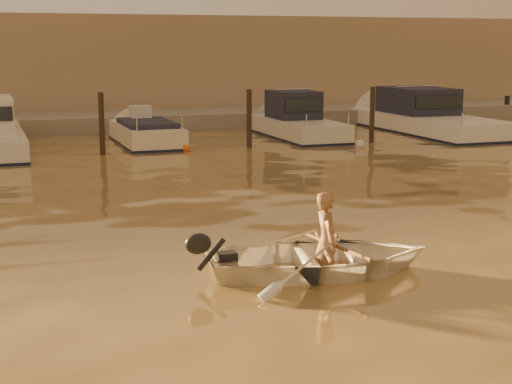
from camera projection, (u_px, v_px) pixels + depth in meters
name	position (u px, v px, depth m)	size (l,w,h in m)	color
ground_plane	(246.00, 267.00, 12.56)	(160.00, 160.00, 0.00)	olive
dinghy	(320.00, 258.00, 12.21)	(2.51, 3.52, 0.73)	white
person	(326.00, 242.00, 12.19)	(0.58, 0.38, 1.58)	#8F6447
outboard_motor	(225.00, 261.00, 11.92)	(0.90, 0.40, 0.70)	black
oar_port	(336.00, 246.00, 12.23)	(0.06, 0.06, 2.10)	brown
oar_starboard	(323.00, 247.00, 12.19)	(0.06, 0.06, 2.10)	brown
moored_boat_3	(146.00, 138.00, 27.89)	(1.89, 5.52, 0.95)	beige
moored_boat_4	(299.00, 121.00, 29.73)	(2.01, 6.27, 1.75)	silver
moored_boat_5	(428.00, 117.00, 31.58)	(2.79, 9.16, 1.75)	white
piling_2	(102.00, 127.00, 25.11)	(0.18, 0.18, 2.20)	#2D2319
piling_3	(249.00, 122.00, 26.75)	(0.18, 0.18, 2.20)	#2D2319
piling_4	(372.00, 117.00, 28.28)	(0.18, 0.18, 2.20)	#2D2319
fender_c	(18.00, 161.00, 23.29)	(0.30, 0.30, 0.30)	silver
fender_d	(186.00, 148.00, 26.06)	(0.30, 0.30, 0.30)	orange
fender_e	(360.00, 145.00, 27.01)	(0.30, 0.30, 0.30)	silver
quay	(79.00, 126.00, 32.45)	(52.00, 4.00, 1.00)	gray
waterfront_building	(63.00, 68.00, 37.12)	(46.00, 7.00, 4.80)	#9E8466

